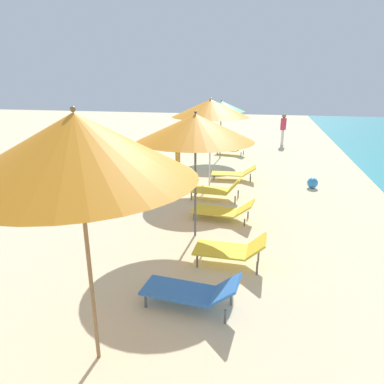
% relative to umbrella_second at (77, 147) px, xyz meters
% --- Properties ---
extents(umbrella_second, '(2.57, 2.57, 3.16)m').
position_rel_umbrella_second_xyz_m(umbrella_second, '(0.00, 0.00, 0.00)').
color(umbrella_second, olive).
rests_on(umbrella_second, ground).
extents(lounger_second_shoreside, '(1.56, 0.67, 0.59)m').
position_rel_umbrella_second_xyz_m(lounger_second_shoreside, '(0.94, 1.28, -2.45)').
color(lounger_second_shoreside, blue).
rests_on(lounger_second_shoreside, ground).
extents(umbrella_third, '(2.51, 2.51, 2.82)m').
position_rel_umbrella_second_xyz_m(umbrella_third, '(0.41, 3.87, -0.27)').
color(umbrella_third, '#4C4C51').
rests_on(umbrella_third, ground).
extents(lounger_third_shoreside, '(1.62, 0.77, 0.55)m').
position_rel_umbrella_second_xyz_m(lounger_third_shoreside, '(0.92, 4.96, -2.49)').
color(lounger_third_shoreside, yellow).
rests_on(lounger_third_shoreside, ground).
extents(lounger_third_inland, '(1.36, 0.64, 0.61)m').
position_rel_umbrella_second_xyz_m(lounger_third_inland, '(1.38, 2.74, -2.42)').
color(lounger_third_inland, yellow).
rests_on(lounger_third_inland, ground).
extents(umbrella_fourth, '(2.50, 2.50, 2.93)m').
position_rel_umbrella_second_xyz_m(umbrella_fourth, '(0.03, 7.81, -0.15)').
color(umbrella_fourth, silver).
rests_on(umbrella_fourth, ground).
extents(lounger_fourth_shoreside, '(1.62, 0.68, 0.52)m').
position_rel_umbrella_second_xyz_m(lounger_fourth_shoreside, '(0.76, 8.80, -2.49)').
color(lounger_fourth_shoreside, yellow).
rests_on(lounger_fourth_shoreside, ground).
extents(lounger_fourth_inland, '(1.54, 0.77, 0.68)m').
position_rel_umbrella_second_xyz_m(lounger_fourth_inland, '(0.49, 6.52, -2.42)').
color(lounger_fourth_inland, yellow).
rests_on(lounger_fourth_inland, ground).
extents(umbrella_farthest, '(2.14, 2.14, 2.66)m').
position_rel_umbrella_second_xyz_m(umbrella_farthest, '(-0.28, 12.32, -0.38)').
color(umbrella_farthest, olive).
rests_on(umbrella_farthest, ground).
extents(lounger_farthest_shoreside, '(1.53, 0.80, 0.55)m').
position_rel_umbrella_second_xyz_m(lounger_farthest_shoreside, '(0.14, 13.24, -2.47)').
color(lounger_farthest_shoreside, yellow).
rests_on(lounger_farthest_shoreside, ground).
extents(person_walking_near, '(0.32, 0.41, 1.72)m').
position_rel_umbrella_second_xyz_m(person_walking_near, '(2.61, 16.63, -1.69)').
color(person_walking_near, silver).
rests_on(person_walking_near, ground).
extents(person_walking_mid, '(0.42, 0.40, 1.70)m').
position_rel_umbrella_second_xyz_m(person_walking_mid, '(-1.78, 10.34, -1.71)').
color(person_walking_mid, orange).
rests_on(person_walking_mid, ground).
extents(beach_ball, '(0.35, 0.35, 0.35)m').
position_rel_umbrella_second_xyz_m(beach_ball, '(3.44, 8.36, -2.57)').
color(beach_ball, '#338CD8').
rests_on(beach_ball, ground).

